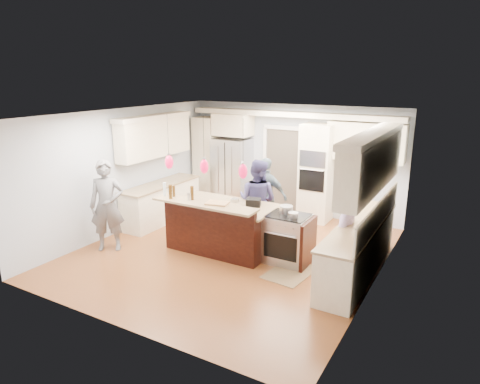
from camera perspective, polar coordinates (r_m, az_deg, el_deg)
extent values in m
plane|color=#965029|center=(8.55, -1.17, -8.00)|extent=(6.00, 6.00, 0.00)
cube|color=#B2BCC6|center=(10.72, 7.06, 4.33)|extent=(5.50, 0.04, 2.70)
cube|color=#B2BCC6|center=(5.86, -16.54, -5.75)|extent=(5.50, 0.04, 2.70)
cube|color=#B2BCC6|center=(9.77, -15.22, 2.80)|extent=(0.04, 6.00, 2.70)
cube|color=#B2BCC6|center=(7.14, 18.07, -2.04)|extent=(0.04, 6.00, 2.70)
cube|color=white|center=(7.87, -1.28, 10.34)|extent=(5.50, 6.00, 0.04)
cube|color=#B7B7BC|center=(11.18, -1.08, 2.56)|extent=(0.90, 0.70, 1.80)
cube|color=#F3E9C5|center=(10.20, 10.18, 2.48)|extent=(0.72, 0.64, 2.30)
cube|color=black|center=(9.82, 9.65, 4.38)|extent=(0.60, 0.02, 0.35)
cube|color=black|center=(9.93, 9.52, 1.55)|extent=(0.60, 0.02, 0.50)
cylinder|color=#B7B7BC|center=(9.84, 9.51, 2.92)|extent=(0.55, 0.02, 0.02)
cube|color=#F3E9C5|center=(11.60, -4.34, 4.25)|extent=(0.60, 0.58, 2.30)
cube|color=#F3E9C5|center=(11.02, -0.96, 8.96)|extent=(0.95, 0.58, 0.55)
cube|color=#F3E9C5|center=(9.90, 16.45, 6.42)|extent=(1.70, 0.35, 0.85)
cube|color=beige|center=(10.38, 6.83, 10.28)|extent=(5.30, 0.38, 0.12)
cube|color=#4C443A|center=(10.87, 5.77, 2.91)|extent=(0.90, 0.06, 2.10)
cube|color=white|center=(10.65, 5.84, 8.55)|extent=(1.04, 0.06, 0.10)
cube|color=#F3E9C5|center=(7.80, 15.45, -7.48)|extent=(0.60, 3.00, 0.88)
cube|color=tan|center=(7.63, 15.70, -4.29)|extent=(0.64, 3.05, 0.04)
cube|color=#F3E9C5|center=(7.32, 17.23, 3.55)|extent=(0.35, 3.00, 0.85)
cube|color=beige|center=(7.24, 17.45, 7.27)|extent=(0.37, 3.10, 0.10)
cube|color=#F3E9C5|center=(10.33, -10.38, -1.44)|extent=(0.60, 2.20, 0.88)
cube|color=tan|center=(10.21, -10.51, 1.03)|extent=(0.64, 2.25, 0.04)
cube|color=#F3E9C5|center=(10.08, -11.34, 7.07)|extent=(0.35, 2.20, 0.85)
cube|color=beige|center=(10.01, -11.44, 9.78)|extent=(0.37, 2.30, 0.10)
cube|color=black|center=(8.62, -2.11, -4.64)|extent=(2.00, 1.00, 0.88)
cube|color=tan|center=(8.48, -2.14, -1.72)|extent=(2.10, 1.10, 0.04)
cube|color=black|center=(8.15, -4.20, -5.15)|extent=(2.00, 0.12, 1.08)
cube|color=tan|center=(7.86, -4.84, -1.64)|extent=(2.10, 0.42, 0.04)
cube|color=black|center=(8.31, 1.81, -1.39)|extent=(0.34, 0.31, 0.15)
cube|color=#B7B7BC|center=(8.02, 6.35, -6.23)|extent=(0.76, 0.66, 0.90)
cube|color=black|center=(7.76, 5.34, -7.39)|extent=(0.65, 0.01, 0.45)
cube|color=black|center=(7.87, 6.45, -3.12)|extent=(0.72, 0.59, 0.02)
cube|color=black|center=(7.89, 9.10, -6.81)|extent=(0.06, 0.71, 0.88)
cylinder|color=black|center=(8.10, -9.60, 7.60)|extent=(0.01, 0.01, 0.75)
ellipsoid|color=#C00B34|center=(8.18, -9.43, 3.96)|extent=(0.15, 0.15, 0.26)
cylinder|color=black|center=(7.62, -4.88, 7.27)|extent=(0.01, 0.01, 0.75)
ellipsoid|color=#C00B34|center=(7.71, -4.79, 3.41)|extent=(0.15, 0.15, 0.26)
cylinder|color=black|center=(7.20, 0.41, 6.85)|extent=(0.01, 0.01, 0.75)
ellipsoid|color=#C00B34|center=(7.30, 0.40, 2.77)|extent=(0.15, 0.15, 0.26)
imported|color=slate|center=(8.77, -17.31, -1.76)|extent=(0.80, 0.73, 1.82)
imported|color=navy|center=(8.89, 2.33, -1.13)|extent=(0.85, 0.67, 1.73)
imported|color=#465863|center=(9.30, 3.46, -0.56)|extent=(0.98, 0.41, 1.68)
imported|color=#AC94C7|center=(7.69, 14.52, -4.95)|extent=(0.59, 1.02, 1.58)
cube|color=olive|center=(7.76, 6.71, -10.61)|extent=(0.79, 1.06, 0.01)
cylinder|color=silver|center=(8.39, -10.01, 0.36)|extent=(0.06, 0.06, 0.26)
cylinder|color=#42290B|center=(8.31, -8.82, 0.10)|extent=(0.07, 0.07, 0.21)
cylinder|color=#42290B|center=(8.17, -9.26, 0.03)|extent=(0.07, 0.07, 0.28)
cylinder|color=#42290B|center=(8.05, -6.42, -0.14)|extent=(0.09, 0.09, 0.26)
cylinder|color=#B7B7BC|center=(8.05, -6.78, -0.62)|extent=(0.09, 0.09, 0.14)
cube|color=tan|center=(7.79, -3.05, -1.49)|extent=(0.45, 0.36, 0.03)
cylinder|color=#B7B7BC|center=(7.93, 6.17, -2.34)|extent=(0.25, 0.25, 0.14)
cylinder|color=#B7B7BC|center=(7.73, 7.10, -3.04)|extent=(0.19, 0.19, 0.09)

